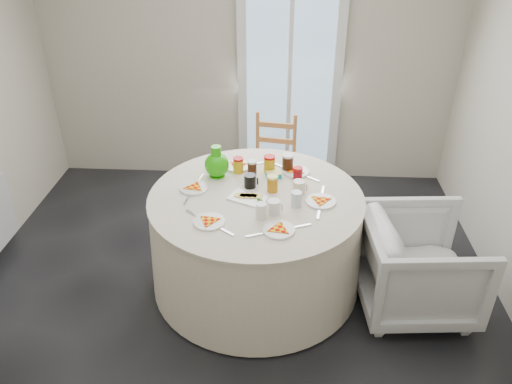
# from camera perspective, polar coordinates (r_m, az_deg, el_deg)

# --- Properties ---
(floor) EXTENTS (4.00, 4.00, 0.00)m
(floor) POSITION_cam_1_polar(r_m,az_deg,el_deg) (3.78, -2.92, -12.42)
(floor) COLOR black
(floor) RESTS_ON ground
(wall_back) EXTENTS (4.00, 0.02, 2.60)m
(wall_back) POSITION_cam_1_polar(r_m,az_deg,el_deg) (4.92, -0.88, 15.62)
(wall_back) COLOR #BCB5A3
(wall_back) RESTS_ON floor
(glass_door) EXTENTS (1.00, 0.08, 2.10)m
(glass_door) POSITION_cam_1_polar(r_m,az_deg,el_deg) (4.93, 3.86, 12.57)
(glass_door) COLOR silver
(glass_door) RESTS_ON floor
(table) EXTENTS (1.56, 1.56, 0.79)m
(table) POSITION_cam_1_polar(r_m,az_deg,el_deg) (3.72, -0.00, -5.64)
(table) COLOR silver
(table) RESTS_ON floor
(wooden_chair) EXTENTS (0.46, 0.44, 0.91)m
(wooden_chair) POSITION_cam_1_polar(r_m,az_deg,el_deg) (4.58, 1.88, 3.28)
(wooden_chair) COLOR #BA7A3C
(wooden_chair) RESTS_ON floor
(armchair) EXTENTS (0.78, 0.82, 0.79)m
(armchair) POSITION_cam_1_polar(r_m,az_deg,el_deg) (3.69, 18.16, -7.55)
(armchair) COLOR silver
(armchair) RESTS_ON floor
(place_settings) EXTENTS (1.45, 1.45, 0.02)m
(place_settings) POSITION_cam_1_polar(r_m,az_deg,el_deg) (3.50, 0.00, -0.42)
(place_settings) COLOR beige
(place_settings) RESTS_ON table
(jar_cluster) EXTENTS (0.54, 0.32, 0.15)m
(jar_cluster) POSITION_cam_1_polar(r_m,az_deg,el_deg) (3.72, 1.17, 2.45)
(jar_cluster) COLOR #A27214
(jar_cluster) RESTS_ON table
(butter_tub) EXTENTS (0.13, 0.11, 0.04)m
(butter_tub) POSITION_cam_1_polar(r_m,az_deg,el_deg) (3.72, 2.04, 1.87)
(butter_tub) COLOR #019CB4
(butter_tub) RESTS_ON table
(green_pitcher) EXTENTS (0.20, 0.20, 0.24)m
(green_pitcher) POSITION_cam_1_polar(r_m,az_deg,el_deg) (3.72, -4.51, 3.21)
(green_pitcher) COLOR #23AB09
(green_pitcher) RESTS_ON table
(cheese_platter) EXTENTS (0.30, 0.26, 0.03)m
(cheese_platter) POSITION_cam_1_polar(r_m,az_deg,el_deg) (3.46, -0.89, -0.79)
(cheese_platter) COLOR silver
(cheese_platter) RESTS_ON table
(mugs_glasses) EXTENTS (0.74, 0.74, 0.12)m
(mugs_glasses) POSITION_cam_1_polar(r_m,az_deg,el_deg) (3.48, 2.13, 0.09)
(mugs_glasses) COLOR #9E9492
(mugs_glasses) RESTS_ON table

